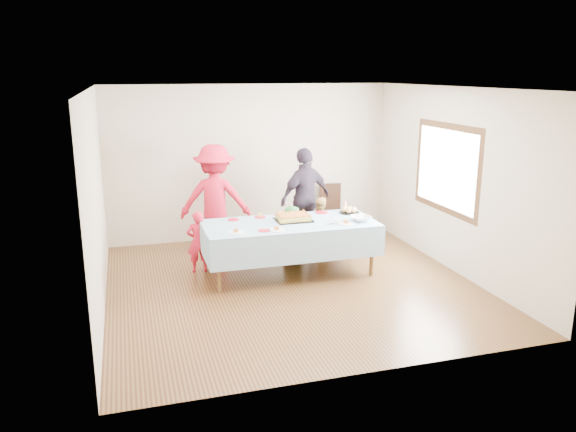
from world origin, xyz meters
name	(u,v)px	position (x,y,z in m)	size (l,w,h in m)	color
ground	(291,284)	(0.00, 0.00, 0.00)	(5.00, 5.00, 0.00)	#442313
room_walls	(295,159)	(0.05, 0.00, 1.77)	(5.04, 5.04, 2.72)	beige
party_table	(290,226)	(0.11, 0.43, 0.72)	(2.50, 1.10, 0.78)	brown
birthday_cake	(293,218)	(0.19, 0.54, 0.82)	(0.53, 0.41, 0.09)	black
rolls_tray	(349,211)	(1.15, 0.72, 0.82)	(0.31, 0.31, 0.09)	black
punch_bowl	(361,218)	(1.14, 0.23, 0.82)	(0.30, 0.30, 0.07)	silver
party_hat	(345,205)	(1.14, 0.88, 0.87)	(0.11, 0.11, 0.19)	white
fork_pile	(335,221)	(0.71, 0.20, 0.81)	(0.24, 0.18, 0.07)	white
plate_red_far_a	(233,220)	(-0.65, 0.81, 0.79)	(0.17, 0.17, 0.01)	red
plate_red_far_b	(260,217)	(-0.24, 0.84, 0.79)	(0.16, 0.16, 0.01)	red
plate_red_far_c	(281,215)	(0.09, 0.89, 0.79)	(0.18, 0.18, 0.01)	red
plate_red_far_d	(321,212)	(0.74, 0.85, 0.79)	(0.20, 0.20, 0.01)	red
plate_red_near	(264,230)	(-0.36, 0.12, 0.79)	(0.17, 0.17, 0.01)	red
plate_white_left	(236,232)	(-0.75, 0.13, 0.79)	(0.22, 0.22, 0.01)	white
plate_white_mid	(277,230)	(-0.19, 0.09, 0.79)	(0.22, 0.22, 0.01)	white
plate_white_right	(346,223)	(0.86, 0.14, 0.79)	(0.23, 0.23, 0.01)	white
dining_chair	(331,206)	(1.44, 2.26, 0.51)	(0.44, 0.44, 0.92)	black
toddler_left	(198,242)	(-1.17, 0.90, 0.47)	(0.34, 0.22, 0.93)	red
toddler_mid	(292,235)	(0.28, 0.90, 0.45)	(0.44, 0.29, 0.91)	#277534
toddler_right	(319,225)	(0.86, 1.29, 0.46)	(0.45, 0.35, 0.92)	tan
adult_left	(215,200)	(-0.77, 1.74, 0.89)	(1.15, 0.66, 1.79)	red
adult_right	(305,198)	(0.72, 1.60, 0.85)	(0.99, 0.41, 1.70)	#322939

